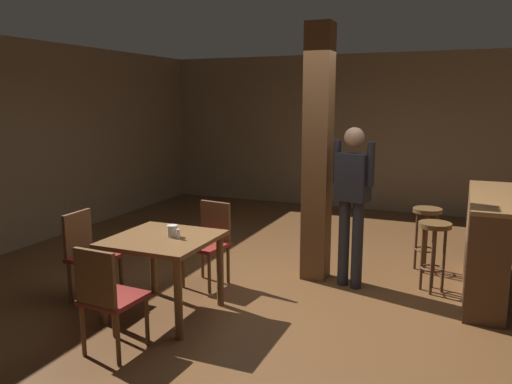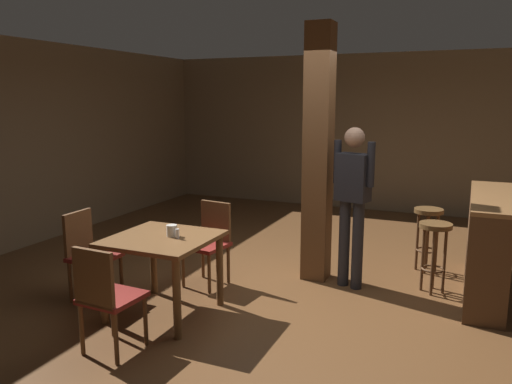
{
  "view_description": "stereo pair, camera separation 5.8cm",
  "coord_description": "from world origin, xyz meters",
  "px_view_note": "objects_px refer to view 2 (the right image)",
  "views": [
    {
      "loc": [
        1.54,
        -4.64,
        2.01
      ],
      "look_at": [
        -0.41,
        0.01,
        1.06
      ],
      "focal_mm": 35.0,
      "sensor_mm": 36.0,
      "label": 1
    },
    {
      "loc": [
        1.59,
        -4.61,
        2.01
      ],
      "look_at": [
        -0.41,
        0.01,
        1.06
      ],
      "focal_mm": 35.0,
      "sensor_mm": 36.0,
      "label": 2
    }
  ],
  "objects_px": {
    "bar_stool_mid": "(428,225)",
    "chair_north": "(210,239)",
    "napkin_cup": "(172,231)",
    "standing_person": "(353,196)",
    "salt_shaker": "(177,234)",
    "chair_south": "(106,294)",
    "bar_counter": "(487,243)",
    "chair_west": "(88,251)",
    "bar_stool_near": "(435,241)",
    "dining_table": "(163,250)"
  },
  "relations": [
    {
      "from": "bar_stool_mid",
      "to": "chair_north",
      "type": "bearing_deg",
      "value": -147.51
    },
    {
      "from": "napkin_cup",
      "to": "standing_person",
      "type": "relative_size",
      "value": 0.06
    },
    {
      "from": "salt_shaker",
      "to": "bar_stool_mid",
      "type": "relative_size",
      "value": 0.12
    },
    {
      "from": "chair_south",
      "to": "bar_counter",
      "type": "relative_size",
      "value": 0.48
    },
    {
      "from": "chair_west",
      "to": "standing_person",
      "type": "relative_size",
      "value": 0.52
    },
    {
      "from": "chair_west",
      "to": "chair_south",
      "type": "bearing_deg",
      "value": -42.48
    },
    {
      "from": "chair_south",
      "to": "salt_shaker",
      "type": "height_order",
      "value": "chair_south"
    },
    {
      "from": "standing_person",
      "to": "bar_counter",
      "type": "distance_m",
      "value": 1.46
    },
    {
      "from": "chair_west",
      "to": "standing_person",
      "type": "distance_m",
      "value": 2.77
    },
    {
      "from": "chair_south",
      "to": "chair_west",
      "type": "bearing_deg",
      "value": 137.52
    },
    {
      "from": "standing_person",
      "to": "bar_counter",
      "type": "xyz_separation_m",
      "value": [
        1.33,
        0.4,
        -0.47
      ]
    },
    {
      "from": "salt_shaker",
      "to": "chair_west",
      "type": "bearing_deg",
      "value": 179.67
    },
    {
      "from": "chair_south",
      "to": "bar_stool_near",
      "type": "xyz_separation_m",
      "value": [
        2.26,
        2.41,
        0.05
      ]
    },
    {
      "from": "salt_shaker",
      "to": "napkin_cup",
      "type": "bearing_deg",
      "value": 151.5
    },
    {
      "from": "dining_table",
      "to": "standing_person",
      "type": "bearing_deg",
      "value": 43.59
    },
    {
      "from": "chair_north",
      "to": "standing_person",
      "type": "height_order",
      "value": "standing_person"
    },
    {
      "from": "chair_north",
      "to": "chair_west",
      "type": "height_order",
      "value": "same"
    },
    {
      "from": "dining_table",
      "to": "bar_stool_mid",
      "type": "relative_size",
      "value": 1.22
    },
    {
      "from": "napkin_cup",
      "to": "bar_stool_mid",
      "type": "relative_size",
      "value": 0.14
    },
    {
      "from": "dining_table",
      "to": "chair_west",
      "type": "height_order",
      "value": "chair_west"
    },
    {
      "from": "chair_west",
      "to": "bar_stool_mid",
      "type": "height_order",
      "value": "chair_west"
    },
    {
      "from": "standing_person",
      "to": "salt_shaker",
      "type": "bearing_deg",
      "value": -132.96
    },
    {
      "from": "standing_person",
      "to": "bar_stool_mid",
      "type": "height_order",
      "value": "standing_person"
    },
    {
      "from": "bar_counter",
      "to": "bar_stool_mid",
      "type": "relative_size",
      "value": 2.44
    },
    {
      "from": "dining_table",
      "to": "napkin_cup",
      "type": "relative_size",
      "value": 8.55
    },
    {
      "from": "salt_shaker",
      "to": "bar_counter",
      "type": "xyz_separation_m",
      "value": [
        2.62,
        1.78,
        -0.27
      ]
    },
    {
      "from": "bar_counter",
      "to": "dining_table",
      "type": "bearing_deg",
      "value": -147.42
    },
    {
      "from": "chair_north",
      "to": "bar_stool_mid",
      "type": "distance_m",
      "value": 2.54
    },
    {
      "from": "salt_shaker",
      "to": "bar_stool_near",
      "type": "height_order",
      "value": "salt_shaker"
    },
    {
      "from": "chair_west",
      "to": "bar_stool_near",
      "type": "bearing_deg",
      "value": 26.28
    },
    {
      "from": "chair_north",
      "to": "chair_south",
      "type": "distance_m",
      "value": 1.7
    },
    {
      "from": "dining_table",
      "to": "napkin_cup",
      "type": "xyz_separation_m",
      "value": [
        0.07,
        0.05,
        0.18
      ]
    },
    {
      "from": "chair_south",
      "to": "bar_stool_mid",
      "type": "bearing_deg",
      "value": 55.11
    },
    {
      "from": "salt_shaker",
      "to": "bar_stool_mid",
      "type": "bearing_deg",
      "value": 48.21
    },
    {
      "from": "chair_west",
      "to": "bar_stool_mid",
      "type": "relative_size",
      "value": 1.18
    },
    {
      "from": "chair_north",
      "to": "standing_person",
      "type": "relative_size",
      "value": 0.52
    },
    {
      "from": "chair_north",
      "to": "dining_table",
      "type": "bearing_deg",
      "value": -91.14
    },
    {
      "from": "chair_north",
      "to": "chair_south",
      "type": "xyz_separation_m",
      "value": [
        0.01,
        -1.7,
        0.0
      ]
    },
    {
      "from": "bar_stool_near",
      "to": "bar_stool_mid",
      "type": "xyz_separation_m",
      "value": [
        -0.12,
        0.66,
        0.0
      ]
    },
    {
      "from": "salt_shaker",
      "to": "standing_person",
      "type": "height_order",
      "value": "standing_person"
    },
    {
      "from": "standing_person",
      "to": "chair_south",
      "type": "bearing_deg",
      "value": -122.82
    },
    {
      "from": "chair_south",
      "to": "salt_shaker",
      "type": "xyz_separation_m",
      "value": [
        0.14,
        0.83,
        0.29
      ]
    },
    {
      "from": "dining_table",
      "to": "standing_person",
      "type": "relative_size",
      "value": 0.53
    },
    {
      "from": "chair_west",
      "to": "salt_shaker",
      "type": "xyz_separation_m",
      "value": [
        1.06,
        -0.01,
        0.29
      ]
    },
    {
      "from": "bar_counter",
      "to": "bar_stool_near",
      "type": "distance_m",
      "value": 0.54
    },
    {
      "from": "chair_south",
      "to": "bar_stool_mid",
      "type": "distance_m",
      "value": 3.74
    },
    {
      "from": "chair_north",
      "to": "salt_shaker",
      "type": "bearing_deg",
      "value": -80.38
    },
    {
      "from": "napkin_cup",
      "to": "bar_stool_near",
      "type": "xyz_separation_m",
      "value": [
        2.21,
        1.53,
        -0.25
      ]
    },
    {
      "from": "bar_counter",
      "to": "bar_stool_near",
      "type": "xyz_separation_m",
      "value": [
        -0.5,
        -0.2,
        0.02
      ]
    },
    {
      "from": "salt_shaker",
      "to": "bar_stool_near",
      "type": "relative_size",
      "value": 0.12
    }
  ]
}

